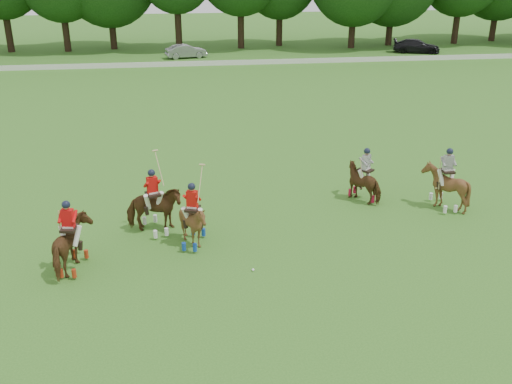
{
  "coord_description": "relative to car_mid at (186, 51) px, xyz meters",
  "views": [
    {
      "loc": [
        -0.52,
        -14.61,
        9.29
      ],
      "look_at": [
        2.11,
        4.2,
        1.4
      ],
      "focal_mm": 40.0,
      "sensor_mm": 36.0,
      "label": 1
    }
  ],
  "objects": [
    {
      "name": "ground",
      "position": [
        -0.55,
        -42.5,
        -0.66
      ],
      "size": [
        180.0,
        180.0,
        0.0
      ],
      "primitive_type": "plane",
      "color": "#31661D",
      "rests_on": "ground"
    },
    {
      "name": "boundary_rail",
      "position": [
        -0.55,
        -4.5,
        -0.44
      ],
      "size": [
        120.0,
        0.1,
        0.44
      ],
      "primitive_type": "cube",
      "color": "white",
      "rests_on": "ground"
    },
    {
      "name": "car_mid",
      "position": [
        0.0,
        0.0,
        0.0
      ],
      "size": [
        4.19,
        2.28,
        1.31
      ],
      "primitive_type": "imported",
      "rotation": [
        0.0,
        0.0,
        1.81
      ],
      "color": "gray",
      "rests_on": "ground"
    },
    {
      "name": "car_right",
      "position": [
        23.64,
        0.0,
        0.03
      ],
      "size": [
        5.07,
        3.31,
        1.37
      ],
      "primitive_type": "imported",
      "rotation": [
        0.0,
        0.0,
        1.25
      ],
      "color": "black",
      "rests_on": "ground"
    },
    {
      "name": "polo_red_a",
      "position": [
        -4.62,
        -40.56,
        0.21
      ],
      "size": [
        1.29,
        2.12,
        2.38
      ],
      "color": "#512E15",
      "rests_on": "ground"
    },
    {
      "name": "polo_red_b",
      "position": [
        -2.11,
        -38.17,
        0.22
      ],
      "size": [
        2.09,
        1.94,
        2.94
      ],
      "color": "#512E15",
      "rests_on": "ground"
    },
    {
      "name": "polo_red_c",
      "position": [
        -0.76,
        -39.4,
        0.17
      ],
      "size": [
        1.66,
        1.76,
        2.84
      ],
      "color": "#512E15",
      "rests_on": "ground"
    },
    {
      "name": "polo_stripe_a",
      "position": [
        6.31,
        -36.35,
        0.14
      ],
      "size": [
        1.75,
        1.87,
        2.21
      ],
      "color": "#512E15",
      "rests_on": "ground"
    },
    {
      "name": "polo_stripe_b",
      "position": [
        9.18,
        -37.58,
        0.25
      ],
      "size": [
        1.45,
        1.63,
        2.47
      ],
      "color": "#512E15",
      "rests_on": "ground"
    },
    {
      "name": "polo_ball",
      "position": [
        1.02,
        -41.46,
        -0.61
      ],
      "size": [
        0.09,
        0.09,
        0.09
      ],
      "primitive_type": "sphere",
      "color": "white",
      "rests_on": "ground"
    }
  ]
}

